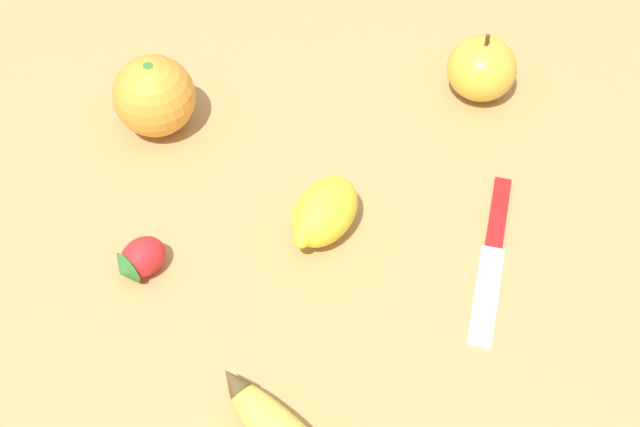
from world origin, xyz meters
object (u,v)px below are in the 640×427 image
(strawberry, at_px, (140,259))
(apple, at_px, (482,69))
(orange, at_px, (154,96))
(lemon, at_px, (325,212))
(paring_knife, at_px, (493,250))

(strawberry, distance_m, apple, 0.42)
(orange, xyz_separation_m, apple, (0.35, 0.01, -0.01))
(strawberry, bearing_deg, apple, 169.72)
(strawberry, relative_size, apple, 0.75)
(strawberry, height_order, lemon, lemon)
(orange, relative_size, strawberry, 1.42)
(apple, relative_size, paring_knife, 0.42)
(strawberry, bearing_deg, lemon, 150.39)
(lemon, distance_m, paring_knife, 0.16)
(orange, relative_size, lemon, 0.87)
(apple, bearing_deg, lemon, -138.15)
(paring_knife, bearing_deg, strawberry, 16.98)
(strawberry, height_order, paring_knife, strawberry)
(apple, distance_m, paring_knife, 0.22)
(orange, bearing_deg, paring_knife, -32.92)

